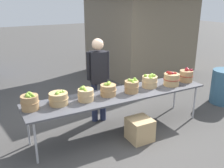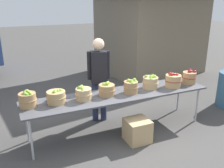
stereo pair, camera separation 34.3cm
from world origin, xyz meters
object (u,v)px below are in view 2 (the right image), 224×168
apple_basket_red_1 (189,77)px  apple_basket_green_0 (28,99)px  apple_basket_green_4 (131,87)px  produce_crate (137,130)px  vendor_adult (99,74)px  market_table (119,96)px  apple_basket_green_3 (107,89)px  apple_basket_green_1 (56,97)px  apple_basket_green_2 (83,94)px  apple_basket_green_5 (151,82)px  apple_basket_red_0 (173,80)px

apple_basket_red_1 → apple_basket_green_0: bearing=178.0°
apple_basket_green_4 → produce_crate: 0.80m
vendor_adult → apple_basket_red_1: bearing=175.2°
market_table → apple_basket_green_3: size_ratio=11.52×
apple_basket_green_1 → apple_basket_green_0: bearing=177.5°
apple_basket_green_0 → apple_basket_green_1: size_ratio=0.90×
apple_basket_red_1 → apple_basket_green_2: bearing=179.1°
apple_basket_green_4 → produce_crate: size_ratio=0.69×
apple_basket_green_3 → apple_basket_green_4: size_ratio=1.08×
apple_basket_green_3 → apple_basket_red_1: (1.82, -0.07, 0.02)m
apple_basket_green_5 → vendor_adult: bearing=149.2°
market_table → vendor_adult: vendor_adult is taller
apple_basket_red_0 → produce_crate: bearing=-158.5°
apple_basket_green_3 → apple_basket_green_5: apple_basket_green_5 is taller
apple_basket_green_3 → apple_basket_red_1: 1.82m
apple_basket_green_1 → apple_basket_green_2: bearing=-6.8°
apple_basket_green_2 → apple_basket_red_1: bearing=-0.9°
apple_basket_green_0 → apple_basket_green_2: apple_basket_green_0 is taller
apple_basket_green_2 → produce_crate: apple_basket_green_2 is taller
apple_basket_green_2 → apple_basket_green_1: bearing=173.2°
apple_basket_green_2 → apple_basket_green_4: apple_basket_green_4 is taller
market_table → apple_basket_green_0: (-1.59, 0.08, 0.17)m
apple_basket_green_2 → apple_basket_green_3: bearing=4.0°
apple_basket_green_1 → apple_basket_green_2: size_ratio=1.13×
apple_basket_red_0 → market_table: bearing=176.1°
apple_basket_green_2 → produce_crate: size_ratio=0.71×
apple_basket_green_2 → produce_crate: bearing=-30.2°
apple_basket_green_4 → apple_basket_red_1: 1.36m
market_table → apple_basket_red_0: size_ratio=10.70×
apple_basket_green_3 → produce_crate: size_ratio=0.74×
apple_basket_green_2 → apple_basket_red_1: apple_basket_red_1 is taller
apple_basket_green_0 → produce_crate: size_ratio=0.73×
apple_basket_green_1 → vendor_adult: bearing=27.6°
apple_basket_red_1 → vendor_adult: bearing=161.4°
apple_basket_green_4 → apple_basket_green_1: bearing=176.1°
apple_basket_green_4 → apple_basket_green_5: size_ratio=0.89×
market_table → apple_basket_green_3: 0.27m
apple_basket_red_0 → produce_crate: (-1.01, -0.40, -0.68)m
apple_basket_red_0 → vendor_adult: bearing=154.2°
market_table → apple_basket_green_0: apple_basket_green_0 is taller
apple_basket_green_2 → apple_basket_green_3: 0.45m
apple_basket_green_1 → apple_basket_green_2: apple_basket_green_2 is taller
apple_basket_green_3 → apple_basket_green_0: bearing=178.2°
apple_basket_green_0 → apple_basket_green_2: (0.91, -0.07, -0.02)m
apple_basket_green_5 → apple_basket_green_3: bearing=-179.7°
apple_basket_green_3 → apple_basket_red_0: bearing=-4.6°
produce_crate → apple_basket_green_2: bearing=149.8°
apple_basket_green_5 → vendor_adult: (-0.87, 0.52, 0.13)m
apple_basket_green_3 → apple_basket_red_1: size_ratio=1.04×
apple_basket_green_4 → apple_basket_red_0: size_ratio=0.86×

